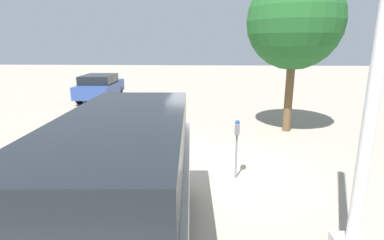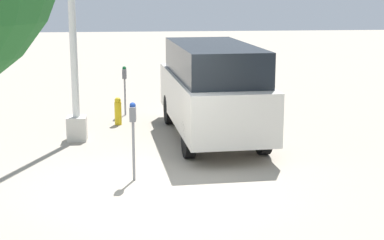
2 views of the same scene
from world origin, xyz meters
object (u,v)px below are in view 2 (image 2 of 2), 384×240
Objects in this scene: parked_van at (212,87)px; lamp_post at (73,43)px; parking_meter_far at (125,79)px; fire_hydrant at (118,111)px; parking_meter_near at (133,123)px.

lamp_post is at bearing 84.81° from parked_van.
parking_meter_far is 1.35m from fire_hydrant.
parking_meter_near is 5.77m from parking_meter_far.
lamp_post reaches higher than parking_meter_far.
parked_van is at bearing -27.53° from parking_meter_near.
parking_meter_near is at bearing -175.49° from fire_hydrant.
lamp_post is at bearing 148.73° from fire_hydrant.
fire_hydrant is at bearing 175.57° from parking_meter_far.
parked_van reaches higher than fire_hydrant.
parking_meter_near is 0.27× the size of parked_van.
parking_meter_far is at bearing 32.78° from parked_van.
fire_hydrant is (1.61, 2.20, -0.84)m from parked_van.
fire_hydrant is at bearing 50.53° from parked_van.
parking_meter_near is 0.22× the size of lamp_post.
lamp_post is 1.24× the size of parked_van.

